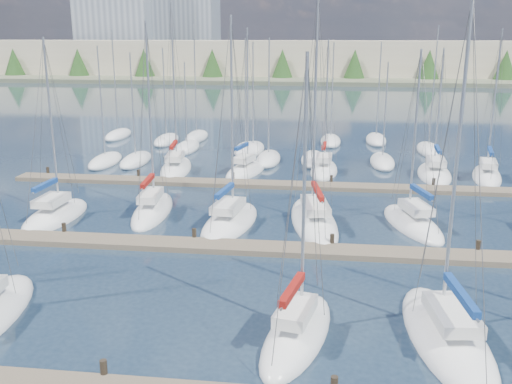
# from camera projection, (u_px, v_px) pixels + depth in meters

# --- Properties ---
(ground) EXTENTS (400.00, 400.00, 0.00)m
(ground) POSITION_uv_depth(u_px,v_px,m) (299.00, 127.00, 74.17)
(ground) COLOR #233446
(ground) RESTS_ON ground
(dock_mid) EXTENTS (44.00, 1.93, 1.10)m
(dock_mid) POSITION_uv_depth(u_px,v_px,m) (260.00, 248.00, 32.08)
(dock_mid) COLOR #6B5E4C
(dock_mid) RESTS_ON ground
(dock_far) EXTENTS (44.00, 1.93, 1.10)m
(dock_far) POSITION_uv_depth(u_px,v_px,m) (281.00, 185.00, 45.46)
(dock_far) COLOR #6B5E4C
(dock_far) RESTS_ON ground
(sailboat_i) EXTENTS (2.98, 8.28, 13.35)m
(sailboat_i) POSITION_uv_depth(u_px,v_px,m) (153.00, 210.00, 38.84)
(sailboat_i) COLOR white
(sailboat_i) RESTS_ON ground
(sailboat_q) EXTENTS (3.30, 7.95, 11.41)m
(sailboat_q) POSITION_uv_depth(u_px,v_px,m) (434.00, 174.00, 49.01)
(sailboat_q) COLOR white
(sailboat_q) RESTS_ON ground
(sailboat_h) EXTENTS (3.04, 7.35, 12.37)m
(sailboat_h) POSITION_uv_depth(u_px,v_px,m) (56.00, 216.00, 37.71)
(sailboat_h) COLOR white
(sailboat_h) RESTS_ON ground
(sailboat_p) EXTENTS (2.64, 7.09, 12.12)m
(sailboat_p) POSITION_uv_depth(u_px,v_px,m) (324.00, 170.00, 50.33)
(sailboat_p) COLOR white
(sailboat_p) RESTS_ON ground
(sailboat_r) EXTENTS (3.70, 8.13, 12.96)m
(sailboat_r) POSITION_uv_depth(u_px,v_px,m) (487.00, 176.00, 48.19)
(sailboat_r) COLOR white
(sailboat_r) RESTS_ON ground
(sailboat_o) EXTENTS (3.98, 7.23, 13.04)m
(sailboat_o) POSITION_uv_depth(u_px,v_px,m) (245.00, 171.00, 49.94)
(sailboat_o) COLOR white
(sailboat_o) RESTS_ON ground
(sailboat_j) EXTENTS (3.89, 8.42, 13.64)m
(sailboat_j) POSITION_uv_depth(u_px,v_px,m) (230.00, 222.00, 36.49)
(sailboat_j) COLOR white
(sailboat_j) RESTS_ON ground
(sailboat_d) EXTENTS (3.67, 7.45, 11.95)m
(sailboat_d) POSITION_uv_depth(u_px,v_px,m) (297.00, 333.00, 22.90)
(sailboat_d) COLOR white
(sailboat_d) RESTS_ON ground
(sailboat_n) EXTENTS (3.62, 8.75, 15.22)m
(sailboat_n) POSITION_uv_depth(u_px,v_px,m) (176.00, 168.00, 50.94)
(sailboat_n) COLOR white
(sailboat_n) RESTS_ON ground
(sailboat_e) EXTENTS (3.73, 9.06, 13.93)m
(sailboat_e) POSITION_uv_depth(u_px,v_px,m) (446.00, 336.00, 22.76)
(sailboat_e) COLOR white
(sailboat_e) RESTS_ON ground
(sailboat_k) EXTENTS (4.29, 10.44, 15.12)m
(sailboat_k) POSITION_uv_depth(u_px,v_px,m) (314.00, 221.00, 36.71)
(sailboat_k) COLOR white
(sailboat_k) RESTS_ON ground
(sailboat_l) EXTENTS (4.38, 7.97, 11.69)m
(sailboat_l) POSITION_uv_depth(u_px,v_px,m) (412.00, 223.00, 36.18)
(sailboat_l) COLOR white
(sailboat_l) RESTS_ON ground
(distant_boats) EXTENTS (36.93, 20.75, 13.30)m
(distant_boats) POSITION_uv_depth(u_px,v_px,m) (250.00, 149.00, 59.08)
(distant_boats) COLOR #9EA0A5
(distant_boats) RESTS_ON ground
(shoreline) EXTENTS (400.00, 60.00, 38.00)m
(shoreline) POSITION_uv_depth(u_px,v_px,m) (268.00, 49.00, 159.55)
(shoreline) COLOR #666B51
(shoreline) RESTS_ON ground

